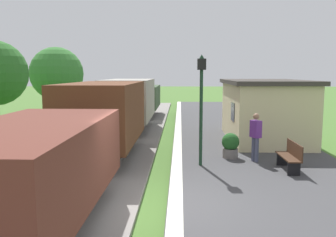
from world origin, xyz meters
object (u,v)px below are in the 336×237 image
bench_down_platform (241,119)px  potted_planter (230,145)px  bench_near_hut (290,156)px  station_hut (264,110)px  person_waiting (256,135)px  freight_train (119,111)px  tree_field_left (57,74)px  lamp_post_near (201,90)px

bench_down_platform → potted_planter: (-1.68, -7.51, 0.00)m
potted_planter → bench_near_hut: bearing=-44.5°
station_hut → person_waiting: station_hut is taller
freight_train → bench_down_platform: size_ratio=17.33×
station_hut → bench_near_hut: 5.34m
bench_near_hut → potted_planter: potted_planter is taller
bench_down_platform → tree_field_left: 14.03m
person_waiting → tree_field_left: (-11.74, 13.58, 2.11)m
freight_train → bench_down_platform: (6.43, 3.74, -0.83)m
station_hut → potted_planter: 4.25m
freight_train → potted_planter: bearing=-38.4°
bench_down_platform → tree_field_left: size_ratio=0.29×
tree_field_left → lamp_post_near: bearing=-55.3°
bench_near_hut → potted_planter: 2.35m
station_hut → bench_down_platform: 4.03m
potted_planter → lamp_post_near: 2.62m
potted_planter → lamp_post_near: (-1.16, -1.11, 2.08)m
lamp_post_near → bench_near_hut: bearing=-10.7°
station_hut → freight_train: bearing=178.6°
person_waiting → potted_planter: 1.06m
potted_planter → lamp_post_near: bearing=-136.3°
lamp_post_near → potted_planter: bearing=43.7°
station_hut → lamp_post_near: bearing=-124.2°
freight_train → potted_planter: freight_train is taller
lamp_post_near → tree_field_left: (-9.80, 14.16, 0.49)m
person_waiting → lamp_post_near: 2.60m
bench_down_platform → potted_planter: size_ratio=1.64×
bench_near_hut → bench_down_platform: (0.00, 9.16, 0.00)m
lamp_post_near → freight_train: bearing=126.4°
bench_near_hut → lamp_post_near: lamp_post_near is taller
bench_near_hut → person_waiting: bearing=128.5°
bench_near_hut → lamp_post_near: size_ratio=0.41×
person_waiting → lamp_post_near: lamp_post_near is taller
bench_down_platform → person_waiting: size_ratio=0.88×
potted_planter → station_hut: bearing=60.5°
freight_train → bench_down_platform: bearing=30.2°
station_hut → potted_planter: (-2.04, -3.61, -0.93)m
potted_planter → lamp_post_near: lamp_post_near is taller
freight_train → lamp_post_near: size_ratio=7.03×
bench_near_hut → bench_down_platform: size_ratio=1.00×
station_hut → lamp_post_near: lamp_post_near is taller
bench_near_hut → potted_planter: size_ratio=1.64×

